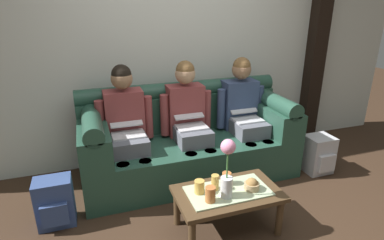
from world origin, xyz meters
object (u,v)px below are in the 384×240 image
Objects in this scene: flower_vase at (227,168)px; backpack_right at (318,155)px; backpack_left at (55,203)px; coffee_table at (228,197)px; cup_near_left at (227,178)px; person_left at (126,123)px; cup_far_center at (199,187)px; snack_bowl at (252,185)px; person_middle at (188,116)px; person_right at (243,110)px; couch at (188,141)px; cup_far_left at (215,182)px; cup_near_right at (210,194)px.

flower_vase is 1.15× the size of backpack_right.
backpack_right is 2.68m from backpack_left.
cup_near_left reaches higher than coffee_table.
person_left is 1.07m from cup_far_center.
snack_bowl reaches higher than backpack_right.
cup_far_center is at bearing 169.14° from coffee_table.
person_middle and person_right have the same top height.
flower_vase is (-0.05, -1.07, 0.25)m from couch.
person_right is at bearing -0.30° from couch.
coffee_table is 6.96× the size of snack_bowl.
person_middle is 1.07m from flower_vase.
cup_far_left is (0.13, 0.01, 0.01)m from cup_far_center.
couch is 1.44m from backpack_right.
couch reaches higher than cup_far_center.
person_middle is at bearing 161.47° from backpack_right.
couch is 1.81× the size of person_left.
cup_far_left is (-0.09, 0.05, 0.12)m from coffee_table.
cup_near_left is 0.95× the size of cup_far_center.
couch is 1.01m from coffee_table.
flower_vase is 3.95× the size of snack_bowl.
person_left is 1.36m from snack_bowl.
cup_far_left is at bearing -60.00° from person_left.
person_left is at bearing 34.72° from backpack_left.
person_left is 1.20m from cup_near_right.
cup_far_left is (-0.09, -0.95, -0.22)m from person_middle.
person_right is at bearing 55.97° from cup_near_left.
person_middle reaches higher than cup_near_right.
couch is 0.99m from cup_far_center.
person_left is at bearing 120.00° from cup_far_left.
cup_near_right reaches higher than backpack_right.
cup_near_right reaches higher than cup_far_center.
cup_near_right is 0.95× the size of cup_far_left.
cup_far_center is 0.85× the size of cup_far_left.
person_middle is at bearing 80.15° from cup_near_right.
snack_bowl is at bearing -20.60° from backpack_left.
person_left is 1.22m from flower_vase.
couch reaches higher than backpack_right.
person_left is 2.56× the size of flower_vase.
person_right reaches higher than cup_far_left.
snack_bowl reaches higher than backpack_left.
flower_vase is 4.66× the size of cup_near_left.
snack_bowl is at bearing -13.48° from coffee_table.
couch is at bearing 100.01° from snack_bowl.
coffee_table is 0.15m from cup_near_left.
cup_far_left is 0.30× the size of backpack_left.
coffee_table is 8.21× the size of cup_near_left.
coffee_table is 0.22m from snack_bowl.
person_left is at bearing 119.05° from flower_vase.
backpack_right is at bearing 22.43° from cup_near_right.
person_middle is at bearing 90.00° from coffee_table.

